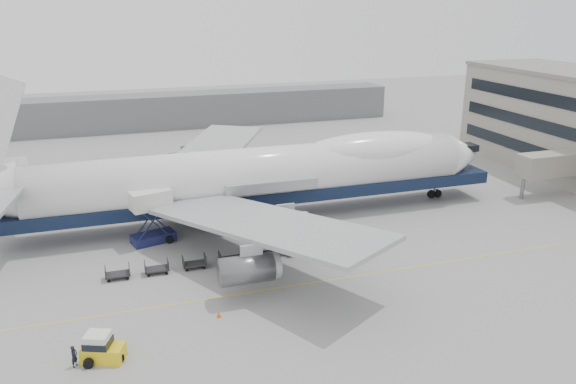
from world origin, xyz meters
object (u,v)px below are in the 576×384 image
object	(u,v)px
baggage_tug	(101,348)
ground_worker	(74,356)
airliner	(261,174)
catering_truck	(151,213)

from	to	relation	value
baggage_tug	ground_worker	bearing A→B (deg)	-150.33
baggage_tug	airliner	bearing A→B (deg)	74.26
catering_truck	baggage_tug	xyz separation A→B (m)	(-5.63, -21.01, -2.45)
catering_truck	ground_worker	world-z (taller)	catering_truck
catering_truck	ground_worker	size ratio (longest dim) A/B	3.55
airliner	ground_worker	xyz separation A→B (m)	(-20.93, -24.74, -4.78)
ground_worker	catering_truck	bearing A→B (deg)	12.68
airliner	catering_truck	xyz separation A→B (m)	(-13.42, -3.48, -2.19)
baggage_tug	ground_worker	world-z (taller)	baggage_tug
baggage_tug	ground_worker	size ratio (longest dim) A/B	2.00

